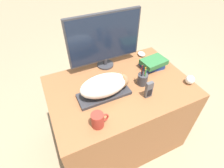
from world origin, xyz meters
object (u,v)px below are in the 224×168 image
at_px(book_stack, 153,63).
at_px(computer_mouse, 141,54).
at_px(monitor, 105,39).
at_px(phone, 149,90).
at_px(keyboard, 104,94).
at_px(coffee_mug, 98,120).
at_px(pen_cup, 143,79).
at_px(baseball, 190,80).
at_px(cat, 106,85).

bearing_deg(book_stack, computer_mouse, 86.11).
xyz_separation_m(monitor, book_stack, (0.37, -0.20, -0.22)).
bearing_deg(phone, computer_mouse, 62.78).
distance_m(keyboard, phone, 0.33).
bearing_deg(coffee_mug, phone, 10.37).
distance_m(pen_cup, book_stack, 0.25).
height_order(coffee_mug, pen_cup, pen_cup).
bearing_deg(computer_mouse, coffee_mug, -140.10).
bearing_deg(phone, baseball, -2.57).
distance_m(coffee_mug, pen_cup, 0.51).
relative_size(cat, coffee_mug, 3.21).
xyz_separation_m(baseball, phone, (-0.38, 0.02, 0.03)).
bearing_deg(keyboard, pen_cup, -1.76).
distance_m(baseball, book_stack, 0.33).
bearing_deg(monitor, book_stack, -28.68).
distance_m(cat, pen_cup, 0.31).
bearing_deg(pen_cup, computer_mouse, 58.45).
bearing_deg(coffee_mug, baseball, 4.28).
xyz_separation_m(coffee_mug, book_stack, (0.66, 0.36, -0.01)).
bearing_deg(phone, cat, 151.75).
xyz_separation_m(keyboard, monitor, (0.16, 0.34, 0.25)).
height_order(coffee_mug, phone, phone).
height_order(computer_mouse, phone, phone).
bearing_deg(book_stack, baseball, -63.93).
relative_size(computer_mouse, book_stack, 0.36).
bearing_deg(baseball, phone, 177.43).
relative_size(keyboard, computer_mouse, 4.73).
relative_size(cat, baseball, 5.25).
bearing_deg(baseball, cat, 165.95).
relative_size(keyboard, book_stack, 1.72).
height_order(computer_mouse, book_stack, book_stack).
bearing_deg(book_stack, keyboard, -165.48).
height_order(monitor, phone, monitor).
distance_m(computer_mouse, pen_cup, 0.41).
bearing_deg(phone, monitor, 105.25).
bearing_deg(phone, keyboard, 153.01).
distance_m(coffee_mug, phone, 0.43).
bearing_deg(baseball, monitor, 135.75).
bearing_deg(coffee_mug, cat, 56.28).
bearing_deg(monitor, baseball, -44.25).
bearing_deg(cat, keyboard, -180.00).
relative_size(keyboard, coffee_mug, 3.37).
bearing_deg(baseball, coffee_mug, -175.72).
relative_size(coffee_mug, baseball, 1.64).
xyz_separation_m(keyboard, cat, (0.02, 0.00, 0.09)).
xyz_separation_m(computer_mouse, phone, (-0.25, -0.49, 0.05)).
bearing_deg(computer_mouse, keyboard, -147.86).
bearing_deg(coffee_mug, pen_cup, 25.04).
bearing_deg(cat, monitor, 67.19).
bearing_deg(cat, pen_cup, -1.85).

